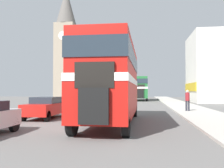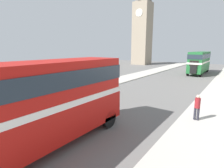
{
  "view_description": "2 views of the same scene",
  "coord_description": "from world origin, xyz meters",
  "px_view_note": "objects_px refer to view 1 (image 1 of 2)",
  "views": [
    {
      "loc": [
        2.59,
        -12.48,
        1.8
      ],
      "look_at": [
        0.75,
        1.07,
        2.16
      ],
      "focal_mm": 40.0,
      "sensor_mm": 36.0,
      "label": 1
    },
    {
      "loc": [
        7.95,
        -3.23,
        4.81
      ],
      "look_at": [
        0.0,
        7.69,
        2.06
      ],
      "focal_mm": 28.0,
      "sensor_mm": 36.0,
      "label": 2
    }
  ],
  "objects_px": {
    "bus_distant": "(141,87)",
    "pedestrian_walking": "(187,99)",
    "double_decker_bus": "(112,77)",
    "car_parked_far": "(76,102)",
    "church_tower": "(66,42)",
    "car_parked_mid": "(46,107)"
  },
  "relations": [
    {
      "from": "pedestrian_walking",
      "to": "car_parked_mid",
      "type": "bearing_deg",
      "value": -148.51
    },
    {
      "from": "car_parked_mid",
      "to": "church_tower",
      "type": "relative_size",
      "value": 0.15
    },
    {
      "from": "bus_distant",
      "to": "pedestrian_walking",
      "type": "relative_size",
      "value": 5.7
    },
    {
      "from": "bus_distant",
      "to": "car_parked_mid",
      "type": "distance_m",
      "value": 31.33
    },
    {
      "from": "car_parked_far",
      "to": "church_tower",
      "type": "distance_m",
      "value": 40.95
    },
    {
      "from": "car_parked_mid",
      "to": "church_tower",
      "type": "xyz_separation_m",
      "value": [
        -12.9,
        43.19,
        13.09
      ]
    },
    {
      "from": "car_parked_far",
      "to": "bus_distant",
      "type": "bearing_deg",
      "value": 77.23
    },
    {
      "from": "car_parked_far",
      "to": "church_tower",
      "type": "relative_size",
      "value": 0.16
    },
    {
      "from": "bus_distant",
      "to": "car_parked_far",
      "type": "bearing_deg",
      "value": -102.77
    },
    {
      "from": "bus_distant",
      "to": "church_tower",
      "type": "height_order",
      "value": "church_tower"
    },
    {
      "from": "double_decker_bus",
      "to": "car_parked_mid",
      "type": "xyz_separation_m",
      "value": [
        -4.57,
        1.88,
        -1.79
      ]
    },
    {
      "from": "double_decker_bus",
      "to": "pedestrian_walking",
      "type": "xyz_separation_m",
      "value": [
        5.29,
        7.92,
        -1.42
      ]
    },
    {
      "from": "double_decker_bus",
      "to": "bus_distant",
      "type": "height_order",
      "value": "double_decker_bus"
    },
    {
      "from": "double_decker_bus",
      "to": "church_tower",
      "type": "xyz_separation_m",
      "value": [
        -17.46,
        45.07,
        11.29
      ]
    },
    {
      "from": "bus_distant",
      "to": "pedestrian_walking",
      "type": "bearing_deg",
      "value": -80.16
    },
    {
      "from": "car_parked_far",
      "to": "pedestrian_walking",
      "type": "bearing_deg",
      "value": -3.35
    },
    {
      "from": "double_decker_bus",
      "to": "car_parked_mid",
      "type": "distance_m",
      "value": 5.25
    },
    {
      "from": "double_decker_bus",
      "to": "car_parked_far",
      "type": "height_order",
      "value": "double_decker_bus"
    },
    {
      "from": "bus_distant",
      "to": "car_parked_mid",
      "type": "xyz_separation_m",
      "value": [
        -5.56,
        -30.78,
        -1.78
      ]
    },
    {
      "from": "double_decker_bus",
      "to": "car_parked_far",
      "type": "bearing_deg",
      "value": 117.86
    },
    {
      "from": "car_parked_far",
      "to": "pedestrian_walking",
      "type": "distance_m",
      "value": 9.79
    },
    {
      "from": "bus_distant",
      "to": "pedestrian_walking",
      "type": "xyz_separation_m",
      "value": [
        4.29,
        -24.75,
        -1.41
      ]
    }
  ]
}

